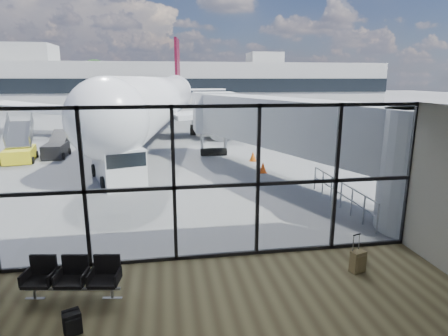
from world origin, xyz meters
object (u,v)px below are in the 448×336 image
object	(u,v)px
seating_row	(74,275)
service_van	(118,162)
mobile_stairs	(20,152)
belt_loader	(56,149)
backpack	(72,323)
airliner	(160,100)
suitcase	(358,261)

from	to	relation	value
seating_row	service_van	size ratio (longest dim) A/B	0.47
mobile_stairs	belt_loader	bearing A→B (deg)	18.65
backpack	airliner	bearing A→B (deg)	63.42
seating_row	airliner	distance (m)	27.81
mobile_stairs	seating_row	bearing A→B (deg)	-77.48
suitcase	belt_loader	distance (m)	21.59
airliner	suitcase	bearing A→B (deg)	-71.40
airliner	belt_loader	xyz separation A→B (m)	(-7.00, -9.92, -2.66)
seating_row	suitcase	world-z (taller)	suitcase
seating_row	belt_loader	world-z (taller)	belt_loader
belt_loader	suitcase	bearing A→B (deg)	-56.16
seating_row	suitcase	distance (m)	7.37
seating_row	belt_loader	distance (m)	18.37
suitcase	mobile_stairs	xyz separation A→B (m)	(-14.26, 16.66, 0.25)
suitcase	service_van	distance (m)	13.07
airliner	service_van	distance (m)	17.22
suitcase	service_van	world-z (taller)	service_van
belt_loader	seating_row	bearing A→B (deg)	-75.31
seating_row	backpack	world-z (taller)	seating_row
suitcase	mobile_stairs	size ratio (longest dim) A/B	0.30
airliner	mobile_stairs	world-z (taller)	airliner
backpack	suitcase	world-z (taller)	suitcase
mobile_stairs	airliner	bearing A→B (deg)	40.86
backpack	service_van	world-z (taller)	service_van
backpack	airliner	size ratio (longest dim) A/B	0.01
backpack	service_van	distance (m)	12.17
seating_row	belt_loader	xyz separation A→B (m)	(-4.97, 17.68, -0.01)
airliner	belt_loader	distance (m)	12.43
suitcase	service_van	xyz separation A→B (m)	(-7.48, 10.70, 0.67)
suitcase	seating_row	bearing A→B (deg)	161.31
service_van	mobile_stairs	distance (m)	9.03
backpack	mobile_stairs	size ratio (longest dim) A/B	0.15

